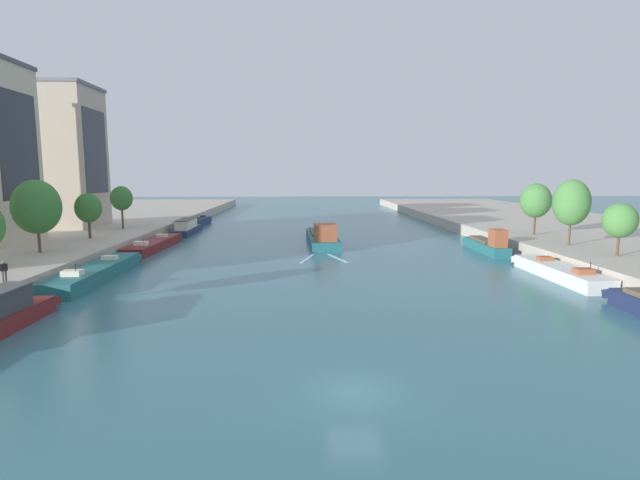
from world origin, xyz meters
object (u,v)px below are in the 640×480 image
at_px(tree_right_far, 620,220).
at_px(tree_right_by_lamp, 536,201).
at_px(moored_boat_right_downstream, 559,272).
at_px(tree_left_midway, 37,207).
at_px(tree_left_distant, 121,198).
at_px(person_on_quay, 4,270).
at_px(barge_midriver, 322,237).
at_px(tree_right_end_of_row, 572,203).
at_px(moored_boat_left_second, 97,272).
at_px(tree_left_by_lamp, 88,208).
at_px(moored_boat_left_gap_after, 187,227).
at_px(moored_boat_left_end, 201,221).
at_px(moored_boat_left_upstream, 154,244).
at_px(moored_boat_right_end, 487,245).

relative_size(tree_right_far, tree_right_by_lamp, 0.77).
bearing_deg(moored_boat_right_downstream, tree_left_midway, 172.67).
relative_size(tree_left_distant, person_on_quay, 3.93).
height_order(barge_midriver, tree_right_end_of_row, tree_right_end_of_row).
distance_m(moored_boat_left_second, tree_right_by_lamp, 54.50).
bearing_deg(tree_right_far, tree_right_end_of_row, 94.70).
xyz_separation_m(tree_left_by_lamp, tree_left_distant, (0.19, 11.09, 0.67)).
xyz_separation_m(moored_boat_left_gap_after, moored_boat_left_end, (-0.61, 13.98, -0.35)).
xyz_separation_m(moored_boat_left_gap_after, person_on_quay, (-3.37, -44.77, 1.63)).
bearing_deg(barge_midriver, tree_right_end_of_row, -27.86).
bearing_deg(person_on_quay, moored_boat_left_second, 69.77).
xyz_separation_m(moored_boat_left_second, tree_left_midway, (-8.02, 5.49, 5.83)).
bearing_deg(tree_right_by_lamp, moored_boat_left_upstream, 179.45).
bearing_deg(moored_boat_right_downstream, tree_left_by_lamp, 160.72).
distance_m(moored_boat_left_end, tree_left_midway, 45.55).
bearing_deg(moored_boat_left_end, tree_left_midway, -99.64).
height_order(tree_right_far, person_on_quay, tree_right_far).
bearing_deg(moored_boat_right_downstream, tree_right_end_of_row, 56.83).
distance_m(tree_left_midway, tree_right_by_lamp, 60.40).
xyz_separation_m(moored_boat_right_downstream, tree_right_far, (6.98, 2.03, 4.70)).
height_order(moored_boat_right_downstream, tree_right_far, tree_right_far).
relative_size(tree_left_midway, tree_right_end_of_row, 1.00).
height_order(tree_left_by_lamp, person_on_quay, tree_left_by_lamp).
height_order(moored_boat_left_gap_after, moored_boat_left_end, moored_boat_left_gap_after).
relative_size(moored_boat_left_upstream, moored_boat_right_end, 1.36).
bearing_deg(tree_left_by_lamp, person_on_quay, -80.09).
height_order(moored_boat_left_second, moored_boat_left_upstream, moored_boat_left_second).
height_order(moored_boat_right_downstream, tree_left_midway, tree_left_midway).
xyz_separation_m(tree_right_end_of_row, person_on_quay, (-53.47, -17.25, -3.99)).
relative_size(moored_boat_left_gap_after, moored_boat_right_downstream, 0.95).
height_order(barge_midriver, tree_left_distant, tree_left_distant).
relative_size(moored_boat_right_downstream, tree_left_distant, 2.23).
height_order(moored_boat_left_gap_after, person_on_quay, person_on_quay).
xyz_separation_m(tree_right_far, tree_right_end_of_row, (-0.63, 7.69, 1.32)).
bearing_deg(moored_boat_left_end, tree_right_by_lamp, -31.57).
relative_size(moored_boat_left_second, moored_boat_left_end, 1.46).
distance_m(moored_boat_left_upstream, moored_boat_right_downstream, 48.52).
relative_size(barge_midriver, tree_left_midway, 2.54).
bearing_deg(barge_midriver, moored_boat_right_end, -22.61).
xyz_separation_m(tree_left_midway, tree_right_end_of_row, (58.28, 3.04, 0.14)).
xyz_separation_m(tree_left_distant, tree_right_by_lamp, (58.47, -9.51, 0.05)).
distance_m(moored_boat_left_end, tree_right_end_of_row, 65.80).
bearing_deg(tree_right_far, person_on_quay, -169.98).
height_order(moored_boat_left_second, moored_boat_right_end, moored_boat_right_end).
relative_size(tree_left_by_lamp, person_on_quay, 3.56).
xyz_separation_m(barge_midriver, tree_left_distant, (-29.87, 4.68, 5.33)).
bearing_deg(tree_left_distant, moored_boat_left_gap_after, 46.64).
height_order(moored_boat_right_end, tree_right_by_lamp, tree_right_by_lamp).
relative_size(tree_left_distant, tree_right_by_lamp, 0.92).
relative_size(tree_left_distant, tree_right_far, 1.20).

